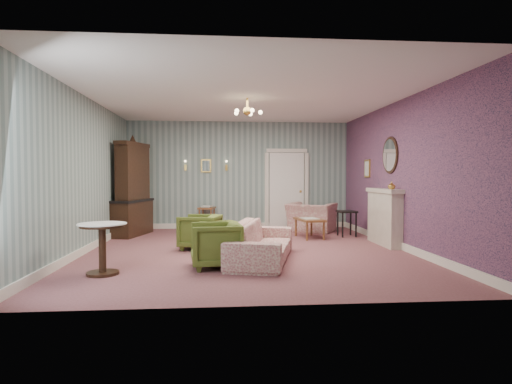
{
  "coord_description": "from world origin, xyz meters",
  "views": [
    {
      "loc": [
        -0.51,
        -8.04,
        1.42
      ],
      "look_at": [
        0.2,
        0.4,
        1.1
      ],
      "focal_mm": 29.67,
      "sensor_mm": 36.0,
      "label": 1
    }
  ],
  "objects": [
    {
      "name": "gilt_mirror_back",
      "position": [
        -0.9,
        3.46,
        1.7
      ],
      "size": [
        0.28,
        0.06,
        0.36
      ],
      "primitive_type": null,
      "color": "gold",
      "rests_on": "wall_back"
    },
    {
      "name": "fireplace",
      "position": [
        2.86,
        0.4,
        0.58
      ],
      "size": [
        0.3,
        1.4,
        1.16
      ],
      "primitive_type": null,
      "color": "beige",
      "rests_on": "floor"
    },
    {
      "name": "ceiling",
      "position": [
        0.0,
        0.0,
        2.9
      ],
      "size": [
        7.0,
        7.0,
        0.0
      ],
      "primitive_type": "plane",
      "rotation": [
        3.14,
        0.0,
        0.0
      ],
      "color": "white",
      "rests_on": "ground"
    },
    {
      "name": "sconce_right",
      "position": [
        -0.35,
        3.44,
        1.7
      ],
      "size": [
        0.16,
        0.12,
        0.3
      ],
      "primitive_type": null,
      "color": "gold",
      "rests_on": "wall_back"
    },
    {
      "name": "floor",
      "position": [
        0.0,
        0.0,
        0.0
      ],
      "size": [
        7.0,
        7.0,
        0.0
      ],
      "primitive_type": "plane",
      "color": "#834C50",
      "rests_on": "ground"
    },
    {
      "name": "mantel_vase",
      "position": [
        2.84,
        0.0,
        1.23
      ],
      "size": [
        0.15,
        0.15,
        0.15
      ],
      "primitive_type": "imported",
      "color": "gold",
      "rests_on": "fireplace"
    },
    {
      "name": "wall_right_floral",
      "position": [
        2.98,
        0.0,
        1.45
      ],
      "size": [
        0.0,
        7.0,
        7.0
      ],
      "primitive_type": "plane",
      "rotation": [
        1.57,
        0.0,
        -1.57
      ],
      "color": "#A75371",
      "rests_on": "ground"
    },
    {
      "name": "wingback_chair",
      "position": [
        1.8,
        2.58,
        0.49
      ],
      "size": [
        1.34,
        1.2,
        0.98
      ],
      "primitive_type": "imported",
      "rotation": [
        0.0,
        0.0,
        2.61
      ],
      "color": "#933B46",
      "rests_on": "floor"
    },
    {
      "name": "olive_chair_c",
      "position": [
        -0.91,
        0.21,
        0.37
      ],
      "size": [
        0.83,
        0.87,
        0.74
      ],
      "primitive_type": "imported",
      "rotation": [
        0.0,
        0.0,
        -1.83
      ],
      "color": "#505F21",
      "rests_on": "floor"
    },
    {
      "name": "nesting_table",
      "position": [
        -0.87,
        3.15,
        0.33
      ],
      "size": [
        0.48,
        0.57,
        0.65
      ],
      "primitive_type": null,
      "rotation": [
        0.0,
        0.0,
        -0.2
      ],
      "color": "brown",
      "rests_on": "floor"
    },
    {
      "name": "coffee_table",
      "position": [
        1.52,
        1.47,
        0.23
      ],
      "size": [
        0.62,
        0.95,
        0.45
      ],
      "primitive_type": null,
      "rotation": [
        0.0,
        0.0,
        0.16
      ],
      "color": "brown",
      "rests_on": "floor"
    },
    {
      "name": "olive_chair_a",
      "position": [
        -0.58,
        -1.5,
        0.38
      ],
      "size": [
        0.77,
        0.81,
        0.77
      ],
      "primitive_type": "imported",
      "rotation": [
        0.0,
        0.0,
        -1.47
      ],
      "color": "#505F21",
      "rests_on": "floor"
    },
    {
      "name": "chandelier",
      "position": [
        0.0,
        0.0,
        2.63
      ],
      "size": [
        0.56,
        0.56,
        0.36
      ],
      "primitive_type": null,
      "color": "gold",
      "rests_on": "ceiling"
    },
    {
      "name": "side_table_black",
      "position": [
        2.44,
        1.62,
        0.3
      ],
      "size": [
        0.44,
        0.44,
        0.61
      ],
      "primitive_type": null,
      "rotation": [
        0.0,
        0.0,
        0.08
      ],
      "color": "black",
      "rests_on": "floor"
    },
    {
      "name": "wall_right",
      "position": [
        3.0,
        0.0,
        1.45
      ],
      "size": [
        0.0,
        7.0,
        7.0
      ],
      "primitive_type": "plane",
      "rotation": [
        1.57,
        0.0,
        -1.57
      ],
      "color": "slate",
      "rests_on": "ground"
    },
    {
      "name": "olive_chair_b",
      "position": [
        -0.5,
        -0.39,
        0.33
      ],
      "size": [
        0.79,
        0.82,
        0.67
      ],
      "primitive_type": "imported",
      "rotation": [
        0.0,
        0.0,
        -1.21
      ],
      "color": "#505F21",
      "rests_on": "floor"
    },
    {
      "name": "pedestal_table",
      "position": [
        -2.2,
        -1.84,
        0.37
      ],
      "size": [
        0.89,
        0.89,
        0.75
      ],
      "primitive_type": null,
      "rotation": [
        0.0,
        0.0,
        0.37
      ],
      "color": "black",
      "rests_on": "floor"
    },
    {
      "name": "framed_print",
      "position": [
        2.97,
        1.75,
        1.6
      ],
      "size": [
        0.04,
        0.34,
        0.42
      ],
      "primitive_type": null,
      "color": "gold",
      "rests_on": "wall_right"
    },
    {
      "name": "oval_mirror",
      "position": [
        2.96,
        0.4,
        1.85
      ],
      "size": [
        0.04,
        0.76,
        0.84
      ],
      "primitive_type": null,
      "color": "white",
      "rests_on": "wall_right"
    },
    {
      "name": "door",
      "position": [
        1.3,
        3.46,
        1.08
      ],
      "size": [
        1.12,
        0.12,
        2.16
      ],
      "primitive_type": null,
      "color": "white",
      "rests_on": "floor"
    },
    {
      "name": "burgundy_cushion",
      "position": [
        1.75,
        2.43,
        0.48
      ],
      "size": [
        0.41,
        0.28,
        0.39
      ],
      "primitive_type": "cube",
      "rotation": [
        0.17,
        0.0,
        -0.35
      ],
      "color": "maroon",
      "rests_on": "wingback_chair"
    },
    {
      "name": "sofa_chintz",
      "position": [
        0.18,
        -1.02,
        0.43
      ],
      "size": [
        1.16,
        2.3,
        0.86
      ],
      "primitive_type": "imported",
      "rotation": [
        0.0,
        0.0,
        1.33
      ],
      "color": "#933B46",
      "rests_on": "floor"
    },
    {
      "name": "wall_left",
      "position": [
        -3.0,
        0.0,
        1.45
      ],
      "size": [
        0.0,
        7.0,
        7.0
      ],
      "primitive_type": "plane",
      "rotation": [
        1.57,
        0.0,
        1.57
      ],
      "color": "slate",
      "rests_on": "ground"
    },
    {
      "name": "wall_front",
      "position": [
        0.0,
        -3.5,
        1.45
      ],
      "size": [
        6.0,
        0.0,
        6.0
      ],
      "primitive_type": "plane",
      "rotation": [
        -1.57,
        0.0,
        0.0
      ],
      "color": "slate",
      "rests_on": "ground"
    },
    {
      "name": "wall_back",
      "position": [
        0.0,
        3.5,
        1.45
      ],
      "size": [
        6.0,
        0.0,
        6.0
      ],
      "primitive_type": "plane",
      "rotation": [
        1.57,
        0.0,
        0.0
      ],
      "color": "slate",
      "rests_on": "ground"
    },
    {
      "name": "dresser",
      "position": [
        -2.61,
        2.27,
        1.18
      ],
      "size": [
        0.82,
        1.49,
        2.35
      ],
      "primitive_type": null,
      "rotation": [
        0.0,
        0.0,
        -0.25
      ],
      "color": "black",
      "rests_on": "floor"
    },
    {
      "name": "sconce_left",
      "position": [
        -1.45,
        3.44,
        1.7
      ],
      "size": [
        0.16,
        0.12,
        0.3
      ],
      "primitive_type": null,
      "color": "gold",
      "rests_on": "wall_back"
    }
  ]
}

